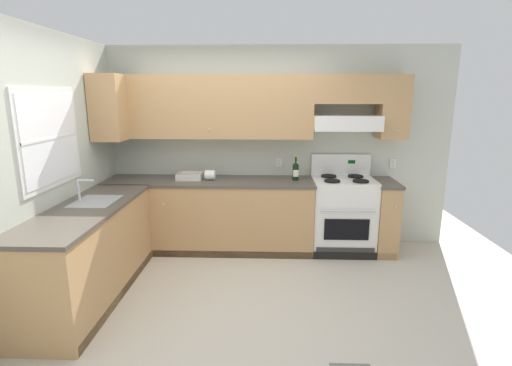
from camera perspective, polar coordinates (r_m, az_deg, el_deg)
The scene contains 9 objects.
ground_plane at distance 3.96m, azimuth -5.59°, elevation -16.55°, with size 7.04×7.04×0.00m, color beige.
wall_back at distance 4.97m, azimuth 0.83°, elevation 7.54°, with size 4.68×0.57×2.55m.
wall_left at distance 4.24m, azimuth -27.48°, elevation 3.30°, with size 0.47×4.00×2.55m.
counter_back_run at distance 4.92m, azimuth -4.43°, elevation -4.79°, with size 3.60×0.65×0.91m.
counter_left_run at distance 4.11m, azimuth -23.44°, elevation -9.39°, with size 0.63×1.91×1.13m.
stove at distance 4.98m, azimuth 12.68°, elevation -4.53°, with size 0.76×0.62×1.20m.
wine_bottle at distance 4.78m, azimuth 5.89°, elevation 1.88°, with size 0.08×0.08×0.31m.
bowl at distance 4.91m, azimuth -9.75°, elevation 0.89°, with size 0.31×0.26×0.08m.
paper_towel_roll at distance 4.82m, azimuth -6.82°, elevation 1.19°, with size 0.13×0.12×0.12m.
Camera 1 is at (0.49, -3.41, 1.95)m, focal length 26.99 mm.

